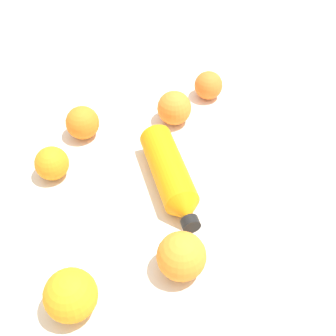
{
  "coord_description": "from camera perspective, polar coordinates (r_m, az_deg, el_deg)",
  "views": [
    {
      "loc": [
        -0.5,
        0.23,
        0.66
      ],
      "look_at": [
        0.05,
        0.03,
        0.03
      ],
      "focal_mm": 48.48,
      "sensor_mm": 36.0,
      "label": 1
    }
  ],
  "objects": [
    {
      "name": "orange_3",
      "position": [
        0.71,
        -12.14,
        -15.37
      ],
      "size": [
        0.08,
        0.08,
        0.08
      ],
      "primitive_type": "sphere",
      "color": "orange",
      "rests_on": "ground_plane"
    },
    {
      "name": "orange_2",
      "position": [
        0.89,
        -14.4,
        0.58
      ],
      "size": [
        0.07,
        0.07,
        0.07
      ],
      "primitive_type": "sphere",
      "color": "orange",
      "rests_on": "ground_plane"
    },
    {
      "name": "orange_1",
      "position": [
        0.98,
        0.79,
        7.56
      ],
      "size": [
        0.07,
        0.07,
        0.07
      ],
      "primitive_type": "sphere",
      "color": "orange",
      "rests_on": "ground_plane"
    },
    {
      "name": "orange_0",
      "position": [
        0.96,
        -10.71,
        5.62
      ],
      "size": [
        0.07,
        0.07,
        0.07
      ],
      "primitive_type": "sphere",
      "color": "orange",
      "rests_on": "ground_plane"
    },
    {
      "name": "ground_plane",
      "position": [
        0.86,
        3.0,
        -3.04
      ],
      "size": [
        2.4,
        2.4,
        0.0
      ],
      "primitive_type": "plane",
      "color": "silver"
    },
    {
      "name": "orange_5",
      "position": [
        0.73,
        1.7,
        -11.03
      ],
      "size": [
        0.08,
        0.08,
        0.08
      ],
      "primitive_type": "sphere",
      "color": "orange",
      "rests_on": "ground_plane"
    },
    {
      "name": "orange_4",
      "position": [
        1.05,
        5.11,
        10.32
      ],
      "size": [
        0.06,
        0.06,
        0.06
      ],
      "primitive_type": "sphere",
      "color": "orange",
      "rests_on": "ground_plane"
    },
    {
      "name": "water_bottle",
      "position": [
        0.84,
        0.39,
        -0.96
      ],
      "size": [
        0.24,
        0.08,
        0.06
      ],
      "rotation": [
        0.0,
        0.0,
        3.09
      ],
      "color": "orange",
      "rests_on": "ground_plane"
    }
  ]
}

